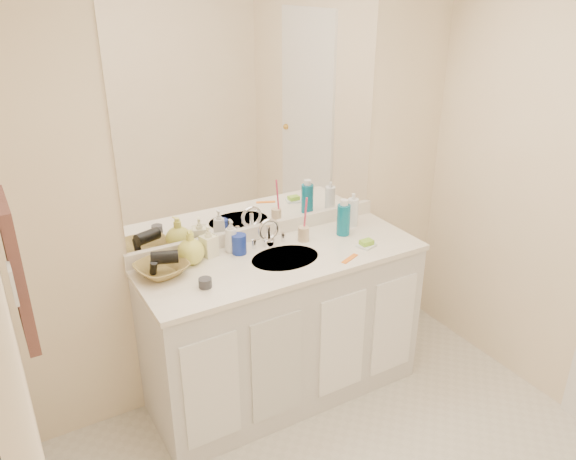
{
  "coord_description": "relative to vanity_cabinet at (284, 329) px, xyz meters",
  "views": [
    {
      "loc": [
        -1.29,
        -1.26,
        2.21
      ],
      "look_at": [
        0.0,
        0.97,
        1.05
      ],
      "focal_mm": 35.0,
      "sensor_mm": 36.0,
      "label": 1
    }
  ],
  "objects": [
    {
      "name": "wall_back",
      "position": [
        0.0,
        0.28,
        0.77
      ],
      "size": [
        2.6,
        0.02,
        2.4
      ],
      "primitive_type": "cube",
      "color": "#FBE8C5",
      "rests_on": "floor"
    },
    {
      "name": "wall_left",
      "position": [
        -1.3,
        -1.02,
        0.77
      ],
      "size": [
        0.02,
        2.6,
        2.4
      ],
      "primitive_type": "cube",
      "color": "#FBE8C5",
      "rests_on": "floor"
    },
    {
      "name": "vanity_cabinet",
      "position": [
        0.0,
        0.0,
        0.0
      ],
      "size": [
        1.5,
        0.55,
        0.85
      ],
      "primitive_type": "cube",
      "color": "silver",
      "rests_on": "floor"
    },
    {
      "name": "countertop",
      "position": [
        0.0,
        0.0,
        0.44
      ],
      "size": [
        1.52,
        0.57,
        0.03
      ],
      "primitive_type": "cube",
      "color": "white",
      "rests_on": "vanity_cabinet"
    },
    {
      "name": "backsplash",
      "position": [
        0.0,
        0.26,
        0.5
      ],
      "size": [
        1.52,
        0.03,
        0.08
      ],
      "primitive_type": "cube",
      "color": "white",
      "rests_on": "countertop"
    },
    {
      "name": "sink_basin",
      "position": [
        0.0,
        -0.02,
        0.44
      ],
      "size": [
        0.37,
        0.37,
        0.02
      ],
      "primitive_type": "cylinder",
      "color": "beige",
      "rests_on": "countertop"
    },
    {
      "name": "faucet",
      "position": [
        0.0,
        0.16,
        0.51
      ],
      "size": [
        0.02,
        0.02,
        0.11
      ],
      "primitive_type": "cylinder",
      "color": "silver",
      "rests_on": "countertop"
    },
    {
      "name": "mirror",
      "position": [
        0.0,
        0.27,
        1.14
      ],
      "size": [
        1.48,
        0.01,
        1.2
      ],
      "primitive_type": "cube",
      "color": "white",
      "rests_on": "wall_back"
    },
    {
      "name": "blue_mug",
      "position": [
        -0.18,
        0.15,
        0.51
      ],
      "size": [
        0.1,
        0.1,
        0.11
      ],
      "primitive_type": "cylinder",
      "rotation": [
        0.0,
        0.0,
        -0.27
      ],
      "color": "navy",
      "rests_on": "countertop"
    },
    {
      "name": "tan_cup",
      "position": [
        0.19,
        0.11,
        0.5
      ],
      "size": [
        0.08,
        0.08,
        0.08
      ],
      "primitive_type": "cylinder",
      "rotation": [
        0.0,
        0.0,
        -0.36
      ],
      "color": "#CDB491",
      "rests_on": "countertop"
    },
    {
      "name": "toothbrush",
      "position": [
        0.2,
        0.11,
        0.6
      ],
      "size": [
        0.01,
        0.04,
        0.22
      ],
      "primitive_type": "cylinder",
      "rotation": [
        0.14,
        0.0,
        -0.07
      ],
      "color": "#DE3A5F",
      "rests_on": "tan_cup"
    },
    {
      "name": "mouthwash_bottle",
      "position": [
        0.43,
        0.07,
        0.54
      ],
      "size": [
        0.08,
        0.08,
        0.18
      ],
      "primitive_type": "cylinder",
      "rotation": [
        0.0,
        0.0,
        0.02
      ],
      "color": "#0B6887",
      "rests_on": "countertop"
    },
    {
      "name": "clear_pump_bottle",
      "position": [
        0.55,
        0.14,
        0.54
      ],
      "size": [
        0.06,
        0.06,
        0.17
      ],
      "primitive_type": "cylinder",
      "rotation": [
        0.0,
        0.0,
        0.03
      ],
      "color": "white",
      "rests_on": "countertop"
    },
    {
      "name": "soap_dish",
      "position": [
        0.45,
        -0.12,
        0.46
      ],
      "size": [
        0.12,
        0.1,
        0.01
      ],
      "primitive_type": "cube",
      "rotation": [
        0.0,
        0.0,
        0.32
      ],
      "color": "white",
      "rests_on": "countertop"
    },
    {
      "name": "green_soap",
      "position": [
        0.45,
        -0.12,
        0.48
      ],
      "size": [
        0.07,
        0.05,
        0.02
      ],
      "primitive_type": "cube",
      "rotation": [
        0.0,
        0.0,
        0.03
      ],
      "color": "#87CA31",
      "rests_on": "soap_dish"
    },
    {
      "name": "orange_comb",
      "position": [
        0.28,
        -0.2,
        0.46
      ],
      "size": [
        0.12,
        0.07,
        0.01
      ],
      "primitive_type": "cube",
      "rotation": [
        0.0,
        0.0,
        0.4
      ],
      "color": "orange",
      "rests_on": "countertop"
    },
    {
      "name": "dark_jar",
      "position": [
        -0.48,
        -0.1,
        0.48
      ],
      "size": [
        0.08,
        0.08,
        0.04
      ],
      "primitive_type": "cylinder",
      "rotation": [
        0.0,
        0.0,
        0.43
      ],
      "color": "#313138",
      "rests_on": "countertop"
    },
    {
      "name": "soap_bottle_white",
      "position": [
        -0.21,
        0.19,
        0.55
      ],
      "size": [
        0.08,
        0.08,
        0.18
      ],
      "primitive_type": "imported",
      "rotation": [
        0.0,
        0.0,
        -0.11
      ],
      "color": "white",
      "rests_on": "countertop"
    },
    {
      "name": "soap_bottle_cream",
      "position": [
        -0.33,
        0.2,
        0.54
      ],
      "size": [
        0.09,
        0.09,
        0.17
      ],
      "primitive_type": "imported",
      "rotation": [
        0.0,
        0.0,
        0.27
      ],
      "color": "#FBF9CD",
      "rests_on": "countertop"
    },
    {
      "name": "soap_bottle_yellow",
      "position": [
        -0.44,
        0.17,
        0.54
      ],
      "size": [
        0.18,
        0.18,
        0.18
      ],
      "primitive_type": "imported",
      "rotation": [
        0.0,
        0.0,
        -0.38
      ],
      "color": "#DADB55",
      "rests_on": "countertop"
    },
    {
      "name": "wicker_basket",
      "position": [
        -0.61,
        0.12,
        0.49
      ],
      "size": [
        0.3,
        0.3,
        0.06
      ],
      "primitive_type": "imported",
      "rotation": [
        0.0,
        0.0,
        0.25
      ],
      "color": "olive",
      "rests_on": "countertop"
    },
    {
      "name": "hair_dryer",
      "position": [
        -0.59,
        0.12,
        0.54
      ],
      "size": [
        0.15,
        0.1,
        0.07
      ],
      "primitive_type": "cylinder",
      "rotation": [
        0.0,
        1.57,
        -0.33
      ],
      "color": "black",
      "rests_on": "wicker_basket"
    },
    {
      "name": "hand_towel",
      "position": [
        -1.25,
        -0.25,
        0.82
      ],
      "size": [
        0.04,
        0.32,
        0.55
      ],
      "primitive_type": "cube",
      "color": "#402522",
      "rests_on": "towel_ring"
    },
    {
      "name": "switch_plate",
      "position": [
        -1.27,
        -0.45,
        0.88
      ],
      "size": [
        0.01,
        0.08,
        0.13
      ],
      "primitive_type": "cube",
      "color": "silver",
      "rests_on": "wall_left"
    }
  ]
}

